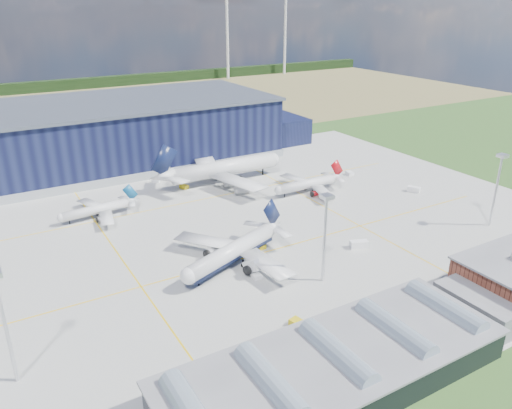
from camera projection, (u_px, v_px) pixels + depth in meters
The scene contains 22 objects.
ground at pixel (231, 243), 143.73m from camera, with size 600.00×600.00×0.00m, color #305921.
apron at pixel (215, 230), 151.70m from camera, with size 220.00×160.00×0.08m.
farmland at pixel (71, 109), 319.21m from camera, with size 600.00×220.00×0.01m, color olive.
treeline at pixel (48, 86), 381.50m from camera, with size 600.00×8.00×8.00m, color black.
hangar at pixel (134, 133), 216.26m from camera, with size 145.00×62.00×26.10m.
glass_concourse at pixel (351, 360), 91.45m from camera, with size 78.00×23.00×8.60m.
light_mast_west at pixel (2, 310), 85.82m from camera, with size 2.60×2.60×23.00m.
light_mast_center at pixel (325, 224), 118.63m from camera, with size 2.60×2.60×23.00m.
light_mast_east at pixel (498, 178), 149.09m from camera, with size 2.60×2.60×23.00m.
airliner_navy at pixel (231, 244), 128.89m from camera, with size 40.08×39.21×13.07m, color white, non-canonical shape.
airliner_red at pixel (307, 180), 179.41m from camera, with size 30.87×30.20×10.07m, color white, non-canonical shape.
airliner_widebody at pixel (224, 160), 188.39m from camera, with size 54.01×52.83×17.61m, color white, non-canonical shape.
airliner_regional at pixel (95, 205), 158.45m from camera, with size 27.18×26.59×8.86m, color white, non-canonical shape.
gse_tug_a at pixel (298, 324), 106.41m from camera, with size 2.28×3.73×1.55m, color yellow.
gse_tug_b at pixel (260, 246), 140.65m from camera, with size 2.14×3.21×1.39m, color yellow.
gse_van_a at pixel (359, 244), 140.39m from camera, with size 2.20×5.05×2.20m, color white.
gse_cart_a at pixel (350, 173), 199.12m from camera, with size 2.21×3.32×1.44m, color white.
gse_van_b at pixel (414, 189), 181.58m from camera, with size 2.01×4.38×2.01m, color white.
gse_tug_c at pixel (184, 187), 185.00m from camera, with size 2.01×3.21×1.41m, color yellow.
gse_cart_b at pixel (156, 181), 191.18m from camera, with size 1.82×2.73×1.18m, color white.
airstair at pixel (252, 269), 126.89m from camera, with size 1.82×4.55×2.91m, color white.
car_b at pixel (452, 283), 122.16m from camera, with size 1.19×3.40×1.12m, color #99999E.
Camera 1 is at (-58.93, -114.71, 64.83)m, focal length 35.00 mm.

